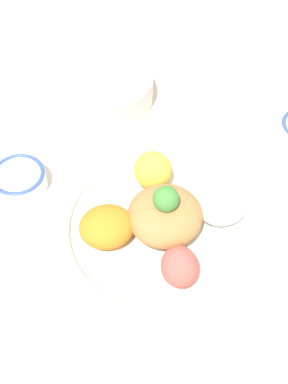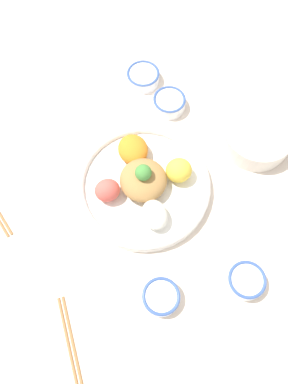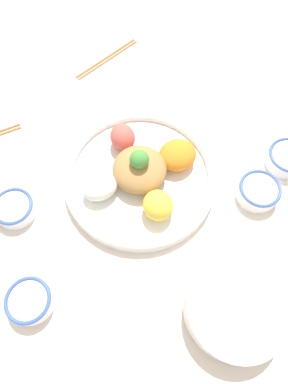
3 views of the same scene
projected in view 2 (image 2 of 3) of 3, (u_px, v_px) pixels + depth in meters
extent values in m
plane|color=silver|center=(146.00, 186.00, 0.96)|extent=(2.40, 2.40, 0.00)
cylinder|color=white|center=(143.00, 187.00, 0.95)|extent=(0.34, 0.34, 0.02)
torus|color=white|center=(143.00, 184.00, 0.93)|extent=(0.34, 0.34, 0.02)
ellipsoid|color=yellow|center=(179.00, 170.00, 0.92)|extent=(0.08, 0.08, 0.06)
ellipsoid|color=orange|center=(133.00, 149.00, 0.95)|extent=(0.10, 0.10, 0.05)
ellipsoid|color=#E55B51|center=(107.00, 190.00, 0.90)|extent=(0.08, 0.07, 0.06)
ellipsoid|color=white|center=(155.00, 215.00, 0.88)|extent=(0.08, 0.09, 0.05)
ellipsoid|color=#AD7F47|center=(143.00, 180.00, 0.91)|extent=(0.12, 0.12, 0.06)
sphere|color=#478E3D|center=(143.00, 173.00, 0.87)|extent=(0.04, 0.04, 0.04)
cylinder|color=white|center=(161.00, 297.00, 0.84)|extent=(0.09, 0.09, 0.03)
torus|color=#38569E|center=(161.00, 296.00, 0.82)|extent=(0.09, 0.09, 0.01)
cylinder|color=#5B3319|center=(161.00, 296.00, 0.83)|extent=(0.07, 0.07, 0.00)
cylinder|color=white|center=(143.00, 77.00, 1.07)|extent=(0.09, 0.09, 0.03)
torus|color=#38569E|center=(143.00, 74.00, 1.06)|extent=(0.09, 0.09, 0.01)
cylinder|color=maroon|center=(143.00, 74.00, 1.06)|extent=(0.08, 0.08, 0.00)
cylinder|color=white|center=(246.00, 281.00, 0.85)|extent=(0.09, 0.09, 0.03)
torus|color=#38569E|center=(247.00, 280.00, 0.84)|extent=(0.09, 0.09, 0.01)
cylinder|color=#5B3319|center=(247.00, 280.00, 0.84)|extent=(0.07, 0.07, 0.00)
cylinder|color=white|center=(169.00, 103.00, 1.03)|extent=(0.09, 0.09, 0.03)
torus|color=#38569E|center=(169.00, 100.00, 1.02)|extent=(0.09, 0.09, 0.01)
cylinder|color=white|center=(169.00, 100.00, 1.02)|extent=(0.07, 0.07, 0.00)
cylinder|color=silver|center=(257.00, 137.00, 0.98)|extent=(0.18, 0.18, 0.06)
ellipsoid|color=#B27F47|center=(259.00, 133.00, 0.96)|extent=(0.15, 0.15, 0.02)
cylinder|color=#9E6B3D|center=(74.00, 351.00, 0.81)|extent=(0.08, 0.23, 0.01)
cylinder|color=#9E6B3D|center=(70.00, 353.00, 0.80)|extent=(0.08, 0.23, 0.01)
cube|color=white|center=(278.00, 304.00, 0.84)|extent=(0.09, 0.03, 0.01)
cube|color=white|center=(34.00, 252.00, 0.89)|extent=(0.06, 0.08, 0.01)
ellipsoid|color=white|center=(57.00, 261.00, 0.88)|extent=(0.06, 0.06, 0.01)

